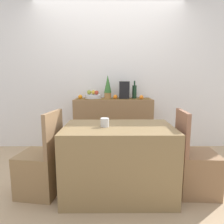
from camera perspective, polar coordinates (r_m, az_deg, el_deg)
The scene contains 18 objects.
ground_plane at distance 2.70m, azimuth -1.17°, elevation -17.87°, with size 6.40×6.40×0.02m, color tan.
room_wall_rear at distance 3.58m, azimuth -0.97°, elevation 11.39°, with size 6.40×0.06×2.70m, color white.
sideboard_console at distance 3.41m, azimuth 0.34°, elevation -3.76°, with size 1.28×0.42×0.90m, color olive.
table_runner at distance 3.33m, azimuth 0.35°, elevation 3.84°, with size 1.20×0.32×0.01m, color brown.
fruit_bowl at distance 3.34m, azimuth -5.37°, elevation 4.40°, with size 0.27×0.27×0.06m, color silver.
apple_upper at distance 3.38m, azimuth -5.27°, elevation 5.59°, with size 0.07×0.07×0.07m, color gold.
apple_rear at distance 3.30m, azimuth -4.43°, elevation 5.50°, with size 0.07×0.07×0.07m, color #AC3724.
apple_front at distance 3.40m, azimuth -6.50°, elevation 5.61°, with size 0.07×0.07×0.07m, color #939C38.
wine_bottle at distance 3.35m, azimuth 6.39°, elevation 5.74°, with size 0.07×0.07×0.29m.
coffee_maker at distance 3.33m, azimuth 3.47°, elevation 6.23°, with size 0.16×0.18×0.29m, color black.
potted_plant at distance 3.32m, azimuth -1.21°, elevation 7.21°, with size 0.12×0.12×0.39m.
orange_loose_end at distance 3.26m, azimuth 8.36°, elevation 4.16°, with size 0.07×0.07×0.07m, color orange.
orange_loose_far at distance 3.34m, azimuth -9.00°, elevation 4.29°, with size 0.07×0.07×0.07m, color orange.
orange_loose_near_bowl at distance 3.28m, azimuth 0.97°, elevation 4.32°, with size 0.07×0.07×0.07m, color orange.
dining_table at distance 2.20m, azimuth 1.81°, elevation -13.50°, with size 1.13×0.70×0.74m, color olive.
coffee_cup at distance 2.06m, azimuth -2.08°, elevation -2.97°, with size 0.09×0.09×0.09m, color silver.
chair_near_window at distance 2.36m, azimuth -19.58°, elevation -15.16°, with size 0.46×0.46×0.90m.
chair_by_corner at distance 2.42m, azimuth 22.58°, elevation -14.73°, with size 0.42×0.42×0.90m.
Camera 1 is at (0.04, -2.40, 1.22)m, focal length 32.19 mm.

